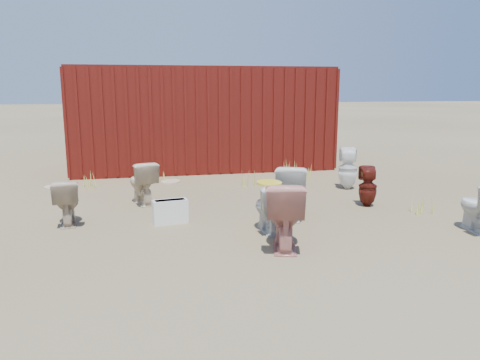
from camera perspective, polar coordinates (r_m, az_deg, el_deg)
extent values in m
plane|color=brown|center=(6.72, 1.04, -5.59)|extent=(100.00, 100.00, 0.00)
cube|color=#54100E|center=(11.58, -4.66, 7.56)|extent=(6.00, 2.40, 2.40)
imported|color=tan|center=(5.75, 5.42, -4.20)|extent=(0.67, 0.92, 0.84)
imported|color=silver|center=(7.08, 6.38, -1.35)|extent=(0.72, 0.91, 0.82)
imported|color=#56160E|center=(8.01, 15.31, -0.78)|extent=(0.37, 0.37, 0.66)
imported|color=silver|center=(7.15, 27.19, -2.92)|extent=(0.45, 0.72, 0.70)
imported|color=#C3AC8E|center=(7.17, -20.38, -2.50)|extent=(0.43, 0.68, 0.66)
imported|color=beige|center=(8.07, -11.84, -0.29)|extent=(0.59, 0.80, 0.73)
imported|color=silver|center=(6.41, 3.54, -3.37)|extent=(0.39, 0.66, 0.67)
imported|color=white|center=(9.27, 13.02, 1.39)|extent=(0.47, 0.48, 0.80)
ellipsoid|color=yellow|center=(6.33, 3.58, -0.34)|extent=(0.34, 0.42, 0.02)
cube|color=white|center=(6.86, -8.51, -3.83)|extent=(0.52, 0.28, 0.35)
ellipsoid|color=beige|center=(9.84, -8.45, -0.18)|extent=(0.54, 0.60, 0.02)
ellipsoid|color=#C4AD8E|center=(9.89, -21.68, -0.82)|extent=(0.57, 0.59, 0.02)
cone|color=#B7B849|center=(9.63, -17.49, -0.03)|extent=(0.36, 0.36, 0.29)
cone|color=#B7B849|center=(9.37, 1.14, 0.23)|extent=(0.32, 0.32, 0.30)
cone|color=#B7B849|center=(10.20, 8.36, 1.01)|extent=(0.36, 0.36, 0.30)
cone|color=#B7B849|center=(9.94, -10.07, 0.53)|extent=(0.30, 0.30, 0.24)
cone|color=#B7B849|center=(10.42, 6.13, 1.42)|extent=(0.34, 0.34, 0.34)
cone|color=#B7B849|center=(7.91, 21.18, -2.76)|extent=(0.28, 0.28, 0.27)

